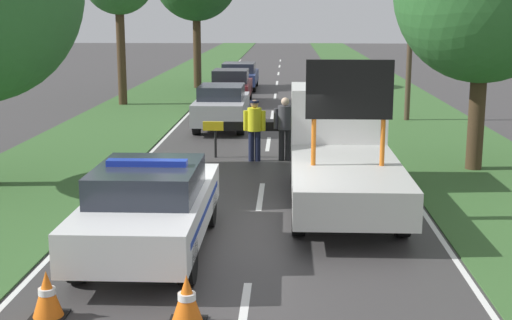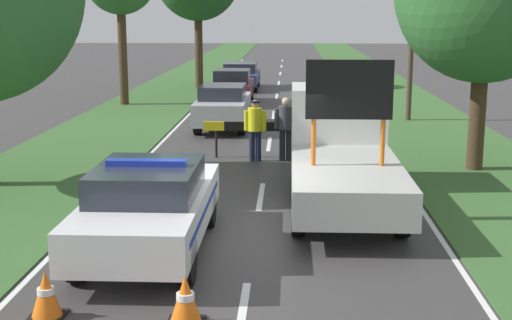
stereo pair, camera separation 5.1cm
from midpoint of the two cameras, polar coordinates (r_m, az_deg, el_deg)
name	(u,v)px [view 1 (the left image)]	position (r m, az deg, el deg)	size (l,w,h in m)	color
ground_plane	(255,234)	(13.20, -0.18, -5.97)	(160.00, 160.00, 0.00)	#3D3A3A
lane_markings	(272,115)	(28.33, 1.27, 3.64)	(6.85, 66.16, 0.01)	silver
grass_verge_left	(154,100)	(33.37, -8.18, 4.78)	(4.16, 120.00, 0.03)	#38602D
grass_verge_right	(396,101)	(33.18, 11.12, 4.64)	(4.16, 120.00, 0.03)	#38602D
police_car	(150,206)	(12.21, -8.60, -3.66)	(1.91, 4.83, 1.63)	white
work_truck	(341,149)	(15.48, 6.71, 0.89)	(2.12, 6.28, 3.15)	white
road_barrier	(265,128)	(19.84, 0.64, 2.56)	(3.47, 0.08, 1.02)	black
police_officer	(254,125)	(19.39, -0.20, 2.83)	(0.61, 0.38, 1.69)	#191E38
pedestrian_civilian	(285,124)	(19.50, 2.26, 2.92)	(0.62, 0.40, 1.74)	#232326
traffic_cone_near_police	(187,300)	(9.51, -5.71, -11.09)	(0.50, 0.50, 0.69)	black
traffic_cone_centre_front	(47,295)	(10.06, -16.51, -10.30)	(0.48, 0.48, 0.66)	black
traffic_cone_near_truck	(358,145)	(20.42, 8.08, 1.21)	(0.46, 0.46, 0.64)	black
queued_car_sedan_silver	(222,106)	(24.93, -2.81, 4.33)	(1.71, 4.28, 1.53)	#B2B2B7
queued_car_wagon_maroon	(231,86)	(31.71, -2.06, 5.93)	(1.72, 3.95, 1.52)	maroon
queued_car_hatch_blue	(239,75)	(37.74, -1.40, 6.79)	(1.87, 4.63, 1.39)	navy
utility_pole	(410,36)	(27.12, 12.18, 9.64)	(1.20, 0.20, 6.02)	#473828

